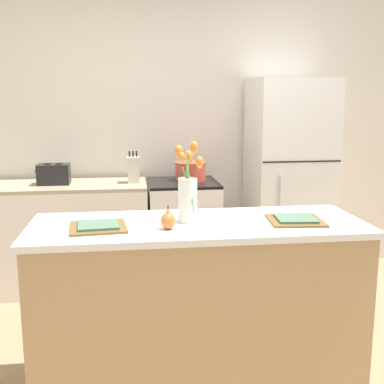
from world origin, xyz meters
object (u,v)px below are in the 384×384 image
stove_range (183,232)px  flower_vase (188,192)px  pear_figurine (168,220)px  knife_block (133,170)px  plate_setting_right (295,220)px  plate_setting_left (98,226)px  refrigerator (288,181)px  cooking_pot (191,171)px  toaster (54,174)px

stove_range → flower_vase: bearing=-95.5°
stove_range → pear_figurine: size_ratio=7.28×
flower_vase → pear_figurine: bearing=-130.3°
flower_vase → pear_figurine: (-0.12, -0.14, -0.12)m
flower_vase → pear_figurine: size_ratio=3.52×
flower_vase → knife_block: size_ratio=1.63×
pear_figurine → plate_setting_right: pear_figurine is taller
pear_figurine → plate_setting_left: 0.36m
plate_setting_left → plate_setting_right: bearing=0.0°
stove_range → knife_block: knife_block is taller
stove_range → pear_figurine: (-0.27, -1.72, 0.55)m
flower_vase → knife_block: flower_vase is taller
refrigerator → cooking_pot: size_ratio=6.51×
knife_block → toaster: bearing=179.8°
toaster → pear_figurine: bearing=-64.7°
knife_block → plate_setting_right: bearing=-62.7°
plate_setting_right → cooking_pot: size_ratio=1.13×
plate_setting_right → plate_setting_left: bearing=180.0°
refrigerator → pear_figurine: bearing=-125.4°
pear_figurine → toaster: (-0.82, 1.72, -0.01)m
cooking_pot → knife_block: size_ratio=1.02×
refrigerator → cooking_pot: refrigerator is taller
refrigerator → plate_setting_right: 1.73m
stove_range → toaster: size_ratio=3.25×
pear_figurine → refrigerator: bearing=54.6°
plate_setting_right → toaster: bearing=132.4°
refrigerator → pear_figurine: refrigerator is taller
stove_range → refrigerator: size_ratio=0.51×
plate_setting_left → knife_block: size_ratio=1.15×
refrigerator → pear_figurine: size_ratio=14.29×
plate_setting_left → plate_setting_right: 1.06m
plate_setting_right → knife_block: bearing=117.3°
stove_range → knife_block: (-0.42, 0.00, 0.57)m
cooking_pot → knife_block: knife_block is taller
flower_vase → toaster: size_ratio=1.57×
pear_figurine → cooking_pot: cooking_pot is taller
refrigerator → knife_block: bearing=179.8°
flower_vase → toaster: flower_vase is taller
refrigerator → plate_setting_left: 2.28m
flower_vase → pear_figurine: flower_vase is taller
plate_setting_left → toaster: size_ratio=1.10×
stove_range → plate_setting_right: size_ratio=2.94×
cooking_pot → stove_range: bearing=-145.2°
toaster → knife_block: 0.66m
plate_setting_left → plate_setting_right: size_ratio=1.00×
refrigerator → cooking_pot: bearing=176.7°
plate_setting_right → cooking_pot: cooking_pot is taller
pear_figurine → cooking_pot: 1.80m
plate_setting_right → toaster: (-1.51, 1.66, 0.03)m
pear_figurine → plate_setting_left: size_ratio=0.40×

